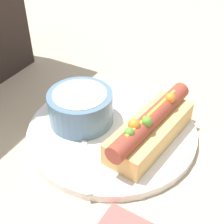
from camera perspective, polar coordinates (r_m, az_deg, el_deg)
name	(u,v)px	position (r m, az deg, el deg)	size (l,w,h in m)	color
ground_plane	(112,133)	(0.54, 0.00, -3.90)	(4.00, 4.00, 0.00)	tan
dinner_plate	(112,130)	(0.53, 0.00, -3.35)	(0.28, 0.28, 0.01)	white
hot_dog	(150,129)	(0.49, 6.91, -3.10)	(0.20, 0.09, 0.07)	tan
soup_bowl	(81,106)	(0.53, -5.75, 1.10)	(0.11, 0.11, 0.06)	slate
spoon	(86,134)	(0.51, -4.82, -4.03)	(0.15, 0.12, 0.01)	#B7B7BC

